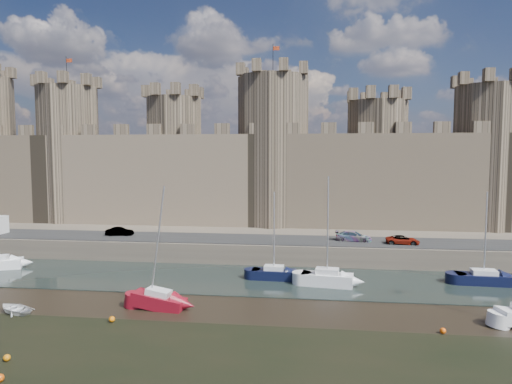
# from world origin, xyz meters

# --- Properties ---
(water_channel) EXTENTS (160.00, 12.00, 0.08)m
(water_channel) POSITION_xyz_m (0.00, 24.00, 0.04)
(water_channel) COLOR black
(water_channel) RESTS_ON ground
(quay) EXTENTS (160.00, 60.00, 2.50)m
(quay) POSITION_xyz_m (0.00, 60.00, 1.25)
(quay) COLOR #4C443A
(quay) RESTS_ON ground
(road) EXTENTS (160.00, 7.00, 0.10)m
(road) POSITION_xyz_m (0.00, 34.00, 2.55)
(road) COLOR black
(road) RESTS_ON quay
(castle) EXTENTS (108.50, 11.00, 29.00)m
(castle) POSITION_xyz_m (-0.64, 48.00, 11.67)
(castle) COLOR #42382B
(castle) RESTS_ON quay
(car_1) EXTENTS (3.76, 1.80, 1.19)m
(car_1) POSITION_xyz_m (-17.47, 34.29, 3.09)
(car_1) COLOR gray
(car_1) RESTS_ON quay
(car_2) EXTENTS (4.73, 2.55, 1.30)m
(car_2) POSITION_xyz_m (13.49, 34.30, 3.15)
(car_2) COLOR gray
(car_2) RESTS_ON quay
(car_3) EXTENTS (4.11, 2.11, 1.11)m
(car_3) POSITION_xyz_m (19.26, 32.98, 3.06)
(car_3) COLOR gray
(car_3) RESTS_ON quay
(sailboat_1) EXTENTS (4.76, 2.00, 9.40)m
(sailboat_1) POSITION_xyz_m (4.27, 24.31, 0.76)
(sailboat_1) COLOR black
(sailboat_1) RESTS_ON ground
(sailboat_2) EXTENTS (5.42, 2.69, 11.22)m
(sailboat_2) POSITION_xyz_m (9.87, 22.63, 0.87)
(sailboat_2) COLOR silver
(sailboat_2) RESTS_ON ground
(sailboat_3) EXTENTS (5.55, 2.36, 9.58)m
(sailboat_3) POSITION_xyz_m (25.99, 25.17, 0.75)
(sailboat_3) COLOR black
(sailboat_3) RESTS_ON ground
(sailboat_4) EXTENTS (4.80, 2.31, 10.83)m
(sailboat_4) POSITION_xyz_m (-4.96, 13.94, 0.78)
(sailboat_4) COLOR maroon
(sailboat_4) RESTS_ON ground
(dinghy_6) EXTENTS (3.76, 3.19, 0.66)m
(dinghy_6) POSITION_xyz_m (-16.71, 11.30, 0.33)
(dinghy_6) COLOR silver
(dinghy_6) RESTS_ON ground
(buoy_0) EXTENTS (0.46, 0.46, 0.46)m
(buoy_0) POSITION_xyz_m (-11.39, 2.83, 0.23)
(buoy_0) COLOR #CB6E09
(buoy_0) RESTS_ON ground
(buoy_1) EXTENTS (0.50, 0.50, 0.50)m
(buoy_1) POSITION_xyz_m (-7.62, 10.30, 0.25)
(buoy_1) COLOR orange
(buoy_1) RESTS_ON ground
(buoy_3) EXTENTS (0.47, 0.47, 0.47)m
(buoy_3) POSITION_xyz_m (18.16, 11.14, 0.23)
(buoy_3) COLOR #E4510A
(buoy_3) RESTS_ON ground
(buoy_4) EXTENTS (0.50, 0.50, 0.50)m
(buoy_4) POSITION_xyz_m (-9.97, 0.24, 0.25)
(buoy_4) COLOR #CA4909
(buoy_4) RESTS_ON ground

